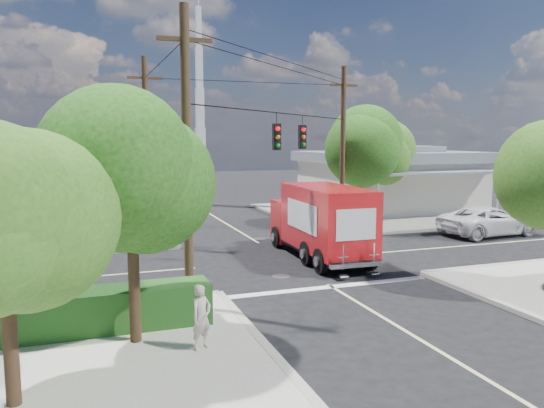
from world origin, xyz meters
name	(u,v)px	position (x,y,z in m)	size (l,w,h in m)	color
ground	(288,260)	(0.00, 0.00, 0.00)	(120.00, 120.00, 0.00)	black
sidewalk_ne	(378,213)	(10.88, 10.88, 0.07)	(14.12, 14.12, 0.14)	#ABA59A
sidewalk_nw	(33,232)	(-10.88, 10.88, 0.07)	(14.12, 14.12, 0.14)	#ABA59A
road_markings	(301,268)	(0.00, -1.47, 0.01)	(32.00, 32.00, 0.01)	beige
building_ne	(391,179)	(12.50, 11.97, 2.32)	(11.80, 10.20, 4.50)	beige
building_nw	(12,191)	(-12.00, 12.46, 2.22)	(10.80, 10.20, 4.30)	beige
radio_tower	(200,132)	(0.50, 20.00, 5.64)	(0.80, 0.80, 17.00)	silver
tree_sw_front	(131,175)	(-6.99, -7.54, 4.33)	(3.88, 3.78, 6.03)	#422D1C
tree_sw_back	(2,211)	(-9.49, -10.04, 3.90)	(3.56, 3.42, 5.41)	#422D1C
tree_ne_front	(361,146)	(7.21, 6.76, 4.77)	(4.21, 4.14, 6.66)	#422D1C
tree_ne_back	(380,154)	(9.81, 8.96, 4.19)	(3.77, 3.66, 5.82)	#422D1C
palm_nw_front	(95,141)	(-7.50, 7.50, 5.04)	(3.01, 3.08, 5.59)	#422D1C
palm_nw_back	(54,148)	(-9.50, 9.00, 4.67)	(3.01, 3.08, 5.19)	#422D1C
utility_poles	(241,150)	(-1.58, 1.60, 4.67)	(12.00, 10.68, 9.00)	#473321
picket_fence	(100,302)	(-7.80, -5.60, 0.68)	(5.94, 0.06, 1.00)	silver
hedge_sw	(93,311)	(-8.00, -6.40, 0.69)	(6.20, 1.20, 1.10)	#1F4A1B
vending_boxes	(354,217)	(6.50, 6.20, 0.69)	(1.90, 0.50, 1.10)	#A20B17
delivery_truck	(321,221)	(1.50, -0.06, 1.62)	(2.54, 7.43, 3.18)	black
parked_car	(489,221)	(12.36, 1.92, 0.77)	(2.57, 5.56, 1.55)	silver
pedestrian	(201,317)	(-5.54, -8.53, 0.93)	(0.58, 0.38, 1.58)	#BCAB9F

